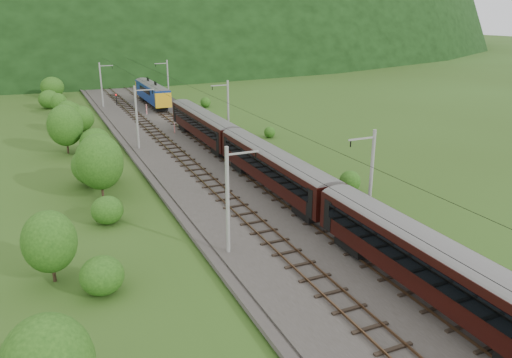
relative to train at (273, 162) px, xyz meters
name	(u,v)px	position (x,y,z in m)	size (l,w,h in m)	color
ground	(302,240)	(-2.40, -10.28, -3.36)	(600.00, 600.00, 0.00)	#314A17
railbed	(251,197)	(-2.40, -0.28, -3.21)	(14.00, 220.00, 0.30)	#38332D
track_left	(228,199)	(-4.80, -0.28, -2.99)	(2.40, 220.00, 0.27)	brown
track_right	(274,192)	(0.00, -0.28, -2.99)	(2.40, 220.00, 0.27)	brown
catenary_left	(137,116)	(-8.52, 21.72, 1.14)	(2.54, 192.28, 8.00)	gray
catenary_right	(228,109)	(3.72, 21.72, 1.14)	(2.54, 192.28, 8.00)	gray
overhead_wires	(251,126)	(-2.40, -0.28, 3.74)	(4.83, 198.00, 0.03)	black
mountain_main	(62,45)	(-2.40, 249.72, -3.36)	(504.00, 360.00, 244.00)	black
train	(273,162)	(0.00, 0.00, 0.00)	(2.81, 112.48, 4.89)	black
hazard_post_near	(147,109)	(-2.78, 43.55, -2.22)	(0.18, 0.18, 1.69)	red
hazard_post_far	(174,128)	(-2.13, 28.09, -2.33)	(0.16, 0.16, 1.46)	red
signal	(116,99)	(-6.07, 54.27, -1.84)	(0.23, 0.23, 2.08)	black
vegetation_left	(77,151)	(-16.59, 15.21, -0.95)	(11.28, 145.05, 6.36)	#204A13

